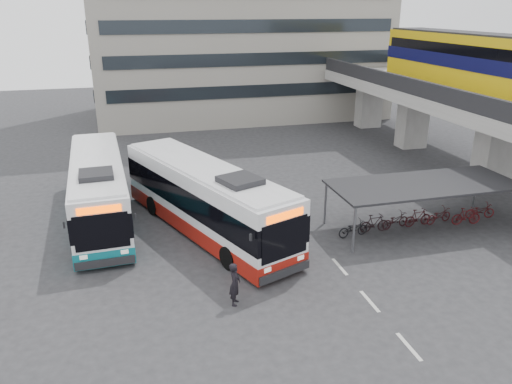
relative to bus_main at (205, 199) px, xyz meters
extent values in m
plane|color=#28282B|center=(2.81, -5.57, -1.82)|extent=(120.00, 120.00, 0.00)
cube|color=gray|center=(19.81, 2.43, 0.48)|extent=(2.20, 1.60, 4.60)
cube|color=gray|center=(19.81, 12.43, 0.48)|extent=(2.20, 1.60, 4.60)
cube|color=gray|center=(19.81, 20.43, 0.48)|extent=(2.20, 1.60, 4.60)
cube|color=gray|center=(19.81, 6.43, 3.23)|extent=(8.00, 32.00, 0.90)
cube|color=black|center=(16.06, 6.43, 4.23)|extent=(0.35, 32.00, 1.10)
cube|color=black|center=(23.56, 6.43, 4.23)|extent=(0.35, 32.00, 1.10)
cube|color=gold|center=(19.81, 4.94, 5.78)|extent=(2.90, 20.00, 3.90)
cube|color=#090A35|center=(19.81, 4.94, 5.98)|extent=(2.98, 20.02, 0.90)
cube|color=black|center=(19.81, 4.94, 6.78)|extent=(2.96, 19.20, 0.70)
cube|color=black|center=(19.81, 4.94, 7.73)|extent=(2.70, 19.60, 0.25)
cylinder|color=#595B60|center=(6.51, -0.77, -0.62)|extent=(0.12, 0.12, 2.40)
cylinder|color=#595B60|center=(16.11, -0.77, -0.62)|extent=(0.12, 0.12, 2.40)
cylinder|color=#595B60|center=(6.51, -4.37, -0.62)|extent=(0.12, 0.12, 2.40)
cube|color=black|center=(11.31, -2.57, 0.66)|extent=(10.00, 4.00, 0.12)
imported|color=black|center=(7.31, -2.57, -1.37)|extent=(1.71, 0.60, 0.90)
imported|color=black|center=(8.64, -2.57, -1.32)|extent=(1.66, 0.47, 1.00)
imported|color=black|center=(9.97, -2.57, -1.37)|extent=(1.71, 0.60, 0.90)
imported|color=black|center=(11.31, -2.57, -1.32)|extent=(1.66, 0.47, 1.00)
imported|color=#350C0F|center=(12.64, -2.57, -1.37)|extent=(1.71, 0.60, 0.90)
imported|color=#3F0C0F|center=(13.97, -2.57, -1.32)|extent=(1.66, 0.47, 1.00)
imported|color=#490C0F|center=(15.31, -2.57, -1.37)|extent=(1.71, 0.60, 0.90)
cube|color=beige|center=(5.31, -11.57, -1.81)|extent=(0.15, 1.60, 0.01)
cube|color=beige|center=(5.31, -8.57, -1.81)|extent=(0.15, 1.60, 0.01)
cube|color=beige|center=(5.31, -5.57, -1.81)|extent=(0.15, 1.60, 0.01)
cube|color=white|center=(-0.01, 0.02, 0.19)|extent=(7.41, 13.31, 3.02)
cube|color=maroon|center=(-0.01, 0.02, -1.21)|extent=(7.47, 13.36, 0.82)
cube|color=black|center=(-0.01, 0.02, 0.33)|extent=(7.48, 13.35, 1.26)
cube|color=#FF4C00|center=(2.39, -6.13, 1.32)|extent=(1.86, 0.79, 0.33)
cube|color=black|center=(1.19, -3.06, 1.94)|extent=(2.21, 2.25, 0.31)
cylinder|color=black|center=(0.30, -4.40, -1.27)|extent=(0.71, 1.14, 1.10)
cylinder|color=black|center=(-0.12, 3.94, -1.27)|extent=(0.71, 1.14, 1.10)
cube|color=white|center=(-5.48, 3.19, 0.12)|extent=(3.32, 12.84, 2.92)
cube|color=#0C646F|center=(-5.48, 3.19, -1.23)|extent=(3.36, 12.88, 0.80)
cube|color=black|center=(-5.48, 3.19, 0.25)|extent=(3.38, 12.86, 1.22)
cube|color=#FF4C00|center=(-5.17, -3.17, 1.20)|extent=(1.89, 0.17, 0.32)
cube|color=black|center=(-5.32, 0.01, 1.81)|extent=(1.70, 1.77, 0.30)
cylinder|color=black|center=(-6.55, -0.94, -1.29)|extent=(0.37, 1.07, 1.06)
cylinder|color=black|center=(-4.38, 6.81, -1.29)|extent=(0.37, 1.07, 1.06)
imported|color=black|center=(-0.06, -7.30, -0.90)|extent=(0.66, 0.78, 1.83)
camera|label=1|loc=(-3.72, -24.33, 9.52)|focal=35.00mm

